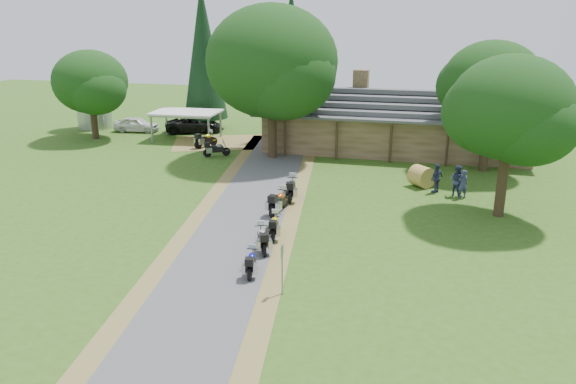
% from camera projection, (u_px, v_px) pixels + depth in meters
% --- Properties ---
extents(ground, '(120.00, 120.00, 0.00)m').
position_uv_depth(ground, '(220.00, 262.00, 24.88)').
color(ground, '#325317').
rests_on(ground, ground).
extents(driveway, '(51.95, 51.95, 0.00)m').
position_uv_depth(driveway, '(238.00, 229.00, 28.69)').
color(driveway, '#464648').
rests_on(driveway, ground).
extents(lodge, '(21.40, 9.40, 4.90)m').
position_uv_depth(lodge, '(395.00, 119.00, 44.92)').
color(lodge, brown).
rests_on(lodge, ground).
extents(silo, '(3.55, 3.55, 6.52)m').
position_uv_depth(silo, '(92.00, 94.00, 53.28)').
color(silo, gray).
rests_on(silo, ground).
extents(carport, '(5.88, 4.09, 2.47)m').
position_uv_depth(carport, '(187.00, 125.00, 48.86)').
color(carport, white).
rests_on(carport, ground).
extents(car_white_sedan, '(2.73, 5.45, 1.75)m').
position_uv_depth(car_white_sedan, '(136.00, 122.00, 52.16)').
color(car_white_sedan, silver).
rests_on(car_white_sedan, ground).
extents(car_dark_suv, '(4.37, 6.14, 2.16)m').
position_uv_depth(car_dark_suv, '(194.00, 121.00, 51.81)').
color(car_dark_suv, black).
rests_on(car_dark_suv, ground).
extents(motorcycle_row_a, '(0.84, 1.73, 1.14)m').
position_uv_depth(motorcycle_row_a, '(251.00, 261.00, 23.63)').
color(motorcycle_row_a, '#131197').
rests_on(motorcycle_row_a, ground).
extents(motorcycle_row_b, '(1.29, 1.94, 1.27)m').
position_uv_depth(motorcycle_row_b, '(262.00, 238.00, 25.95)').
color(motorcycle_row_b, '#929499').
rests_on(motorcycle_row_b, ground).
extents(motorcycle_row_c, '(0.90, 1.90, 1.25)m').
position_uv_depth(motorcycle_row_c, '(274.00, 225.00, 27.55)').
color(motorcycle_row_c, '#DEB20B').
rests_on(motorcycle_row_c, ground).
extents(motorcycle_row_d, '(0.98, 2.13, 1.41)m').
position_uv_depth(motorcycle_row_d, '(279.00, 201.00, 30.88)').
color(motorcycle_row_d, '#BA4612').
rests_on(motorcycle_row_d, ground).
extents(motorcycle_row_e, '(0.97, 2.18, 1.44)m').
position_uv_depth(motorcycle_row_e, '(291.00, 188.00, 33.12)').
color(motorcycle_row_e, black).
rests_on(motorcycle_row_e, ground).
extents(motorcycle_carport_a, '(1.58, 2.09, 1.39)m').
position_uv_depth(motorcycle_carport_a, '(206.00, 139.00, 46.15)').
color(motorcycle_carport_a, yellow).
rests_on(motorcycle_carport_a, ground).
extents(motorcycle_carport_b, '(1.90, 1.52, 1.28)m').
position_uv_depth(motorcycle_carport_b, '(217.00, 148.00, 43.16)').
color(motorcycle_carport_b, slate).
rests_on(motorcycle_carport_b, ground).
extents(person_a, '(0.71, 0.63, 2.05)m').
position_uv_depth(person_a, '(463.00, 182.00, 33.25)').
color(person_a, navy).
rests_on(person_a, ground).
extents(person_b, '(0.78, 0.75, 2.24)m').
position_uv_depth(person_b, '(457.00, 178.00, 33.65)').
color(person_b, navy).
rests_on(person_b, ground).
extents(person_c, '(0.71, 0.75, 2.15)m').
position_uv_depth(person_c, '(437.00, 176.00, 34.28)').
color(person_c, navy).
rests_on(person_c, ground).
extents(hay_bale, '(1.82, 1.82, 1.34)m').
position_uv_depth(hay_bale, '(422.00, 176.00, 35.59)').
color(hay_bale, olive).
rests_on(hay_bale, ground).
extents(sign_post, '(0.38, 0.06, 2.10)m').
position_uv_depth(sign_post, '(282.00, 270.00, 21.74)').
color(sign_post, gray).
rests_on(sign_post, ground).
extents(oak_lodge_left, '(9.70, 9.70, 11.62)m').
position_uv_depth(oak_lodge_left, '(272.00, 81.00, 41.30)').
color(oak_lodge_left, black).
rests_on(oak_lodge_left, ground).
extents(oak_lodge_right, '(6.61, 6.61, 9.87)m').
position_uv_depth(oak_lodge_right, '(490.00, 100.00, 37.98)').
color(oak_lodge_right, black).
rests_on(oak_lodge_right, ground).
extents(oak_driveway, '(6.42, 6.42, 9.54)m').
position_uv_depth(oak_driveway, '(508.00, 130.00, 29.19)').
color(oak_driveway, black).
rests_on(oak_driveway, ground).
extents(oak_silo, '(6.34, 6.34, 8.01)m').
position_uv_depth(oak_silo, '(91.00, 93.00, 48.36)').
color(oak_silo, black).
rests_on(oak_silo, ground).
extents(cedar_near, '(3.54, 3.54, 12.77)m').
position_uv_depth(cedar_near, '(291.00, 64.00, 48.25)').
color(cedar_near, black).
rests_on(cedar_near, ground).
extents(cedar_far, '(4.11, 4.11, 13.30)m').
position_uv_depth(cedar_far, '(204.00, 58.00, 51.75)').
color(cedar_far, black).
rests_on(cedar_far, ground).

